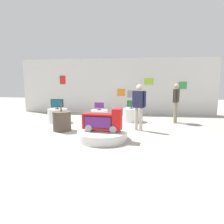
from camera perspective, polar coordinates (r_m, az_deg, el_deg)
ground_plane at (r=6.76m, az=-3.58°, el=-6.69°), size 30.00×30.00×0.00m
back_wall_display at (r=11.30m, az=1.06°, el=7.51°), size 11.18×0.13×3.12m
main_display_pedestal at (r=6.20m, az=-2.85°, el=-6.80°), size 1.57×1.57×0.27m
novelty_firetruck_tv at (r=6.08m, az=-2.68°, el=-2.86°), size 1.25×0.49×0.72m
display_pedestal_left_rear at (r=9.06m, az=5.67°, el=-0.83°), size 0.79×0.79×0.60m
tv_on_left_rear at (r=8.99m, az=5.72°, el=2.26°), size 0.40×0.20×0.36m
display_pedestal_center_rear at (r=8.50m, az=-3.72°, el=-1.44°), size 0.71×0.71×0.60m
tv_on_center_rear at (r=8.42m, az=-3.76°, el=1.78°), size 0.46×0.22×0.35m
display_pedestal_right_rear at (r=9.17m, az=-15.58°, el=-0.99°), size 0.85×0.85×0.60m
tv_on_right_rear at (r=9.09m, az=-15.74°, el=2.38°), size 0.55×0.19×0.44m
side_table_round at (r=7.51m, az=-14.38°, el=-2.52°), size 0.69×0.69×0.72m
bottle_on_side_table at (r=7.45m, az=-14.65°, el=1.02°), size 0.06×0.06×0.29m
shopper_browsing_near_truck at (r=7.29m, az=7.83°, el=2.38°), size 0.50×0.35×1.71m
shopper_browsing_rear at (r=9.06m, az=18.18°, el=3.36°), size 0.33×0.52×1.73m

